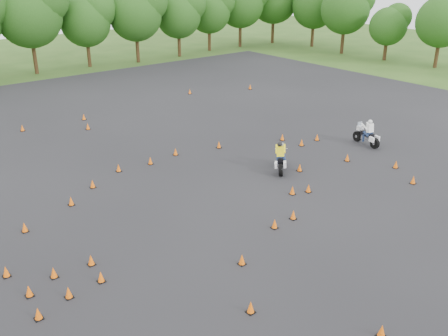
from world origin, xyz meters
TOP-DOWN VIEW (x-y plane):
  - ground at (0.00, 0.00)m, footprint 140.00×140.00m
  - asphalt_pad at (0.00, 6.00)m, footprint 62.00×62.00m
  - treeline at (3.95, 35.29)m, footprint 87.26×32.58m
  - traffic_cones at (-1.66, 6.01)m, footprint 36.00×32.45m
  - rider_yellow at (4.29, 3.78)m, footprint 2.30×2.19m
  - rider_white at (11.92, 3.38)m, footprint 1.13×2.46m

SIDE VIEW (x-z plane):
  - ground at x=0.00m, z-range 0.00..0.00m
  - asphalt_pad at x=0.00m, z-range 0.01..0.01m
  - traffic_cones at x=-1.66m, z-range 0.01..0.46m
  - rider_white at x=11.92m, z-range 0.00..1.83m
  - rider_yellow at x=4.29m, z-range 0.00..1.88m
  - treeline at x=3.95m, z-range -0.80..10.30m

